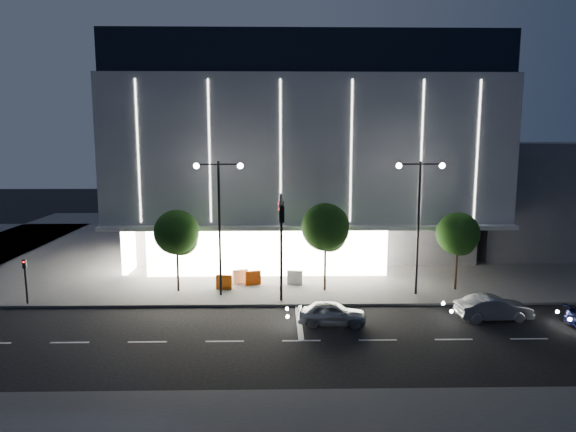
% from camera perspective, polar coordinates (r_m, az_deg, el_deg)
% --- Properties ---
extents(ground, '(160.00, 160.00, 0.00)m').
position_cam_1_polar(ground, '(28.90, -2.71, -12.57)').
color(ground, black).
rests_on(ground, ground).
extents(sidewalk_museum, '(70.00, 40.00, 0.15)m').
position_cam_1_polar(sidewalk_museum, '(52.15, 3.49, -2.84)').
color(sidewalk_museum, '#474747').
rests_on(sidewalk_museum, ground).
extents(museum, '(30.00, 25.80, 18.00)m').
position_cam_1_polar(museum, '(49.30, 1.39, 7.28)').
color(museum, '#4C4C51').
rests_on(museum, ground).
extents(annex_building, '(16.00, 20.00, 10.00)m').
position_cam_1_polar(annex_building, '(57.09, 25.07, 2.36)').
color(annex_building, '#4C4C51').
rests_on(annex_building, ground).
extents(traffic_mast, '(0.33, 5.89, 7.07)m').
position_cam_1_polar(traffic_mast, '(30.75, -0.75, -1.52)').
color(traffic_mast, black).
rests_on(traffic_mast, ground).
extents(street_lamp_west, '(3.16, 0.36, 9.00)m').
position_cam_1_polar(street_lamp_west, '(33.45, -7.65, 0.84)').
color(street_lamp_west, black).
rests_on(street_lamp_west, ground).
extents(street_lamp_east, '(3.16, 0.36, 9.00)m').
position_cam_1_polar(street_lamp_east, '(34.49, 14.34, 0.88)').
color(street_lamp_east, black).
rests_on(street_lamp_east, ground).
extents(ped_signal_far, '(0.22, 0.24, 3.00)m').
position_cam_1_polar(ped_signal_far, '(36.20, -27.14, -6.02)').
color(ped_signal_far, black).
rests_on(ped_signal_far, ground).
extents(tree_left, '(3.02, 3.02, 5.72)m').
position_cam_1_polar(tree_left, '(35.20, -12.22, -2.06)').
color(tree_left, black).
rests_on(tree_left, ground).
extents(tree_mid, '(3.25, 3.25, 6.15)m').
position_cam_1_polar(tree_mid, '(34.65, 4.22, -1.55)').
color(tree_mid, black).
rests_on(tree_mid, ground).
extents(tree_right, '(2.91, 2.91, 5.51)m').
position_cam_1_polar(tree_right, '(36.68, 18.36, -2.11)').
color(tree_right, black).
rests_on(tree_right, ground).
extents(car_lead, '(3.99, 1.86, 1.32)m').
position_cam_1_polar(car_lead, '(29.61, 4.91, -10.70)').
color(car_lead, '#A5A8AD').
rests_on(car_lead, ground).
extents(car_second, '(4.36, 1.78, 1.41)m').
position_cam_1_polar(car_second, '(32.50, 21.85, -9.45)').
color(car_second, '#A2A5A9').
rests_on(car_second, ground).
extents(barrier_a, '(1.13, 0.42, 1.00)m').
position_cam_1_polar(barrier_a, '(35.83, -7.11, -7.30)').
color(barrier_a, '#F6610D').
rests_on(barrier_a, sidewalk_museum).
extents(barrier_b, '(1.12, 0.61, 1.00)m').
position_cam_1_polar(barrier_b, '(37.15, -5.33, -6.69)').
color(barrier_b, white).
rests_on(barrier_b, sidewalk_museum).
extents(barrier_c, '(1.13, 0.54, 1.00)m').
position_cam_1_polar(barrier_c, '(36.69, -3.90, -6.87)').
color(barrier_c, '#C8470B').
rests_on(barrier_c, sidewalk_museum).
extents(barrier_d, '(1.13, 0.44, 1.00)m').
position_cam_1_polar(barrier_d, '(36.72, 0.78, -6.84)').
color(barrier_d, white).
rests_on(barrier_d, sidewalk_museum).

